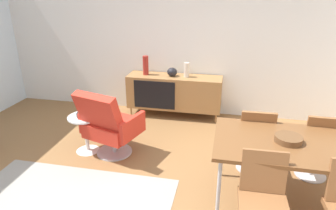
% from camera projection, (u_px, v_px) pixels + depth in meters
% --- Properties ---
extents(ground_plane, '(8.32, 8.32, 0.00)m').
position_uv_depth(ground_plane, '(135.00, 200.00, 3.19)').
color(ground_plane, olive).
extents(wall_back, '(6.80, 0.12, 2.80)m').
position_uv_depth(wall_back, '(179.00, 33.00, 5.03)').
color(wall_back, white).
rests_on(wall_back, ground_plane).
extents(sideboard, '(1.60, 0.45, 0.72)m').
position_uv_depth(sideboard, '(174.00, 92.00, 5.11)').
color(sideboard, olive).
rests_on(sideboard, ground_plane).
extents(vase_cobalt, '(0.09, 0.09, 0.24)m').
position_uv_depth(vase_cobalt, '(187.00, 70.00, 4.92)').
color(vase_cobalt, beige).
rests_on(vase_cobalt, sideboard).
extents(vase_sculptural_dark, '(0.10, 0.10, 0.32)m').
position_uv_depth(vase_sculptural_dark, '(146.00, 65.00, 5.04)').
color(vase_sculptural_dark, maroon).
rests_on(vase_sculptural_dark, sideboard).
extents(vase_ceramic_small, '(0.17, 0.17, 0.14)m').
position_uv_depth(vase_ceramic_small, '(172.00, 72.00, 4.99)').
color(vase_ceramic_small, black).
rests_on(vase_ceramic_small, sideboard).
extents(dining_table, '(1.60, 0.90, 0.74)m').
position_uv_depth(dining_table, '(298.00, 147.00, 2.85)').
color(dining_table, brown).
rests_on(dining_table, ground_plane).
extents(wooden_bowl_on_table, '(0.26, 0.26, 0.06)m').
position_uv_depth(wooden_bowl_on_table, '(289.00, 139.00, 2.85)').
color(wooden_bowl_on_table, brown).
rests_on(wooden_bowl_on_table, dining_table).
extents(dining_chair_front_left, '(0.41, 0.43, 0.86)m').
position_uv_depth(dining_chair_front_left, '(263.00, 199.00, 2.50)').
color(dining_chair_front_left, brown).
rests_on(dining_chair_front_left, ground_plane).
extents(dining_chair_back_left, '(0.41, 0.43, 0.86)m').
position_uv_depth(dining_chair_back_left, '(255.00, 137.00, 3.51)').
color(dining_chair_back_left, brown).
rests_on(dining_chair_back_left, ground_plane).
extents(dining_chair_back_right, '(0.41, 0.43, 0.86)m').
position_uv_depth(dining_chair_back_right, '(318.00, 143.00, 3.38)').
color(dining_chair_back_right, brown).
rests_on(dining_chair_back_right, ground_plane).
extents(lounge_chair_red, '(0.84, 0.80, 0.95)m').
position_uv_depth(lounge_chair_red, '(109.00, 124.00, 3.87)').
color(lounge_chair_red, red).
rests_on(lounge_chair_red, ground_plane).
extents(side_table_round, '(0.44, 0.44, 0.52)m').
position_uv_depth(side_table_round, '(86.00, 130.00, 4.03)').
color(side_table_round, white).
rests_on(side_table_round, ground_plane).
extents(fruit_bowl, '(0.20, 0.20, 0.11)m').
position_uv_depth(fruit_bowl, '(84.00, 114.00, 3.94)').
color(fruit_bowl, '#262628').
rests_on(fruit_bowl, side_table_round).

